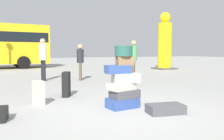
% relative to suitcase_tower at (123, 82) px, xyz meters
% --- Properties ---
extents(ground_plane, '(80.00, 80.00, 0.00)m').
position_rel_suitcase_tower_xyz_m(ground_plane, '(-0.19, -0.29, -0.58)').
color(ground_plane, '#9E9E99').
extents(suitcase_tower, '(0.78, 0.51, 1.36)m').
position_rel_suitcase_tower_xyz_m(suitcase_tower, '(0.00, 0.00, 0.00)').
color(suitcase_tower, '#334F99').
rests_on(suitcase_tower, ground).
extents(suitcase_black_upright_blue, '(0.33, 0.44, 0.68)m').
position_rel_suitcase_tower_xyz_m(suitcase_black_upright_blue, '(-0.81, 1.81, -0.24)').
color(suitcase_black_upright_blue, black).
rests_on(suitcase_black_upright_blue, ground).
extents(suitcase_cream_foreground_near, '(0.26, 0.35, 0.57)m').
position_rel_suitcase_tower_xyz_m(suitcase_cream_foreground_near, '(-1.65, 1.09, -0.29)').
color(suitcase_cream_foreground_near, beige).
rests_on(suitcase_cream_foreground_near, ground).
extents(suitcase_charcoal_left_side, '(0.79, 0.55, 0.18)m').
position_rel_suitcase_tower_xyz_m(suitcase_charcoal_left_side, '(0.55, -0.79, -0.48)').
color(suitcase_charcoal_left_side, '#4C4C51').
rests_on(suitcase_charcoal_left_side, ground).
extents(person_bearded_onlooker, '(0.30, 0.33, 1.55)m').
position_rel_suitcase_tower_xyz_m(person_bearded_onlooker, '(0.65, 5.12, 0.34)').
color(person_bearded_onlooker, brown).
rests_on(person_bearded_onlooker, ground).
extents(person_tourist_with_camera, '(0.30, 0.34, 1.78)m').
position_rel_suitcase_tower_xyz_m(person_tourist_with_camera, '(-0.81, 5.63, 0.49)').
color(person_tourist_with_camera, black).
rests_on(person_tourist_with_camera, ground).
extents(person_passerby_in_red, '(0.30, 0.30, 1.72)m').
position_rel_suitcase_tower_xyz_m(person_passerby_in_red, '(2.86, 4.39, 0.45)').
color(person_passerby_in_red, brown).
rests_on(person_passerby_in_red, ground).
extents(yellow_dummy_statue, '(1.34, 1.34, 3.92)m').
position_rel_suitcase_tower_xyz_m(yellow_dummy_statue, '(7.91, 8.70, 1.16)').
color(yellow_dummy_statue, yellow).
rests_on(yellow_dummy_statue, ground).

